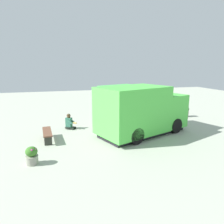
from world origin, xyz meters
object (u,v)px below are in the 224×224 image
at_px(planter_flowering_far, 186,111).
at_px(plaza_bench, 47,133).
at_px(person_customer, 69,123).
at_px(planter_flowering_near, 32,156).
at_px(food_truck, 141,112).

distance_m(planter_flowering_far, plaza_bench, 9.77).
distance_m(person_customer, planter_flowering_far, 8.29).
xyz_separation_m(person_customer, planter_flowering_far, (-0.76, 8.26, 0.04)).
height_order(planter_flowering_near, planter_flowering_far, planter_flowering_far).
height_order(food_truck, planter_flowering_near, food_truck).
relative_size(food_truck, planter_flowering_near, 7.89).
bearing_deg(person_customer, plaza_bench, -35.17).
bearing_deg(person_customer, planter_flowering_far, 95.26).
relative_size(person_customer, planter_flowering_far, 1.19).
distance_m(person_customer, planter_flowering_near, 4.52).
bearing_deg(planter_flowering_far, plaza_bench, -75.42).
relative_size(person_customer, planter_flowering_near, 1.31).
bearing_deg(plaza_bench, food_truck, 86.74).
height_order(food_truck, person_customer, food_truck).
relative_size(food_truck, plaza_bench, 3.23).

